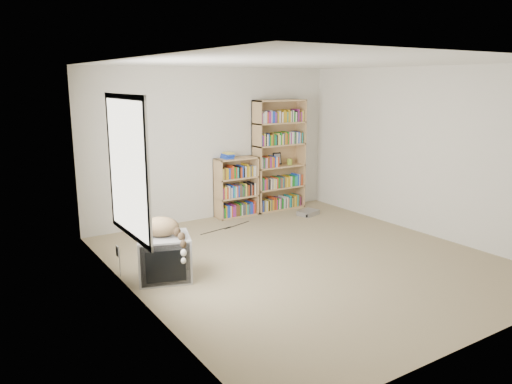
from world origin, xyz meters
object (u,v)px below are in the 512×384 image
cat (164,230)px  bookcase_tall (279,158)px  bookcase_short (236,189)px  dvd_player (308,213)px  crt_tv (164,257)px

cat → bookcase_tall: size_ratio=0.34×
bookcase_short → dvd_player: size_ratio=2.84×
bookcase_tall → bookcase_short: 1.00m
dvd_player → bookcase_short: bearing=131.5°
bookcase_tall → bookcase_short: bearing=-179.8°
bookcase_tall → dvd_player: (0.19, -0.64, -0.89)m
cat → bookcase_tall: (3.04, 2.01, 0.32)m
bookcase_short → dvd_player: bearing=-30.7°
crt_tv → bookcase_short: (2.14, 1.96, 0.21)m
bookcase_tall → dvd_player: size_ratio=5.50×
crt_tv → bookcase_tall: 3.67m
bookcase_tall → bookcase_short: (-0.89, -0.00, -0.46)m
cat → bookcase_short: (2.15, 2.01, -0.14)m
cat → dvd_player: (3.23, 1.37, -0.57)m
crt_tv → bookcase_tall: bookcase_tall is taller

